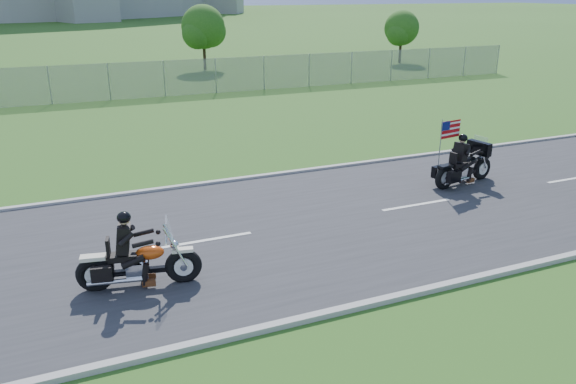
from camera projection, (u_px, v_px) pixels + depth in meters
name	position (u px, v px, depth m)	size (l,w,h in m)	color
ground	(284.00, 229.00, 14.20)	(420.00, 420.00, 0.00)	#2F541A
road	(284.00, 228.00, 14.19)	(120.00, 8.00, 0.04)	#28282B
curb_north	(235.00, 180.00, 17.69)	(120.00, 0.18, 0.12)	#9E9B93
curb_south	(366.00, 305.00, 10.67)	(120.00, 0.18, 0.12)	#9E9B93
fence	(50.00, 85.00, 29.35)	(60.00, 0.03, 2.00)	gray
tree_fence_near	(204.00, 29.00, 41.43)	(3.52, 3.28, 4.75)	#382316
tree_fence_far	(402.00, 30.00, 45.67)	(3.08, 2.87, 4.20)	#382316
motorcycle_lead	(137.00, 264.00, 11.22)	(2.47, 0.90, 1.67)	black
motorcycle_follow	(464.00, 167.00, 17.22)	(2.43, 0.97, 2.04)	black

